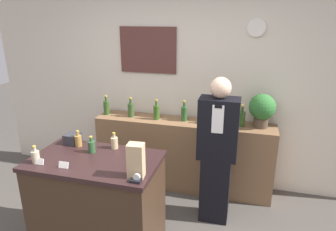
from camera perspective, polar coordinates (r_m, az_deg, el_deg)
back_wall at (r=3.89m, az=1.48°, el=6.44°), size 5.20×0.09×2.70m
back_shelf at (r=3.92m, az=2.83°, el=-7.41°), size 2.25×0.39×0.92m
display_counter at (r=3.03m, az=-13.12°, el=-16.06°), size 1.17×0.69×0.95m
shopkeeper at (r=3.21m, az=9.31°, el=-7.00°), size 0.41×0.26×1.61m
potted_plant at (r=3.64m, az=17.49°, el=1.28°), size 0.31×0.31×0.40m
paper_bag at (r=2.39m, az=-6.12°, el=-8.56°), size 0.14×0.11×0.28m
tape_dispenser at (r=2.38m, az=-6.13°, el=-11.99°), size 0.09×0.06×0.07m
price_card_left at (r=2.84m, az=-23.36°, el=-8.04°), size 0.09×0.02×0.06m
price_card_right at (r=2.70m, az=-19.27°, el=-8.89°), size 0.09×0.02×0.06m
gift_box at (r=3.17m, az=-17.71°, el=-4.20°), size 0.14×0.15×0.10m
counter_bottle_0 at (r=2.87m, az=-23.90°, el=-7.16°), size 0.07×0.07×0.16m
counter_bottle_1 at (r=3.08m, az=-16.72°, el=-4.55°), size 0.07×0.07×0.16m
counter_bottle_2 at (r=2.91m, az=-14.36°, el=-5.71°), size 0.07×0.07×0.16m
counter_bottle_3 at (r=2.95m, az=-10.18°, el=-5.07°), size 0.07×0.07×0.16m
shelf_bottle_0 at (r=4.05m, az=-11.64°, el=1.55°), size 0.08×0.08×0.26m
shelf_bottle_1 at (r=3.90m, az=-7.08°, el=1.15°), size 0.08×0.08×0.26m
shelf_bottle_2 at (r=3.78m, az=-2.22°, el=0.70°), size 0.08×0.08×0.26m
shelf_bottle_3 at (r=3.72m, az=3.08°, el=0.43°), size 0.08×0.08×0.26m
shelf_bottle_4 at (r=3.66m, az=8.39°, el=-0.09°), size 0.08×0.08×0.26m
shelf_bottle_5 at (r=3.65m, az=13.86°, el=-0.50°), size 0.08×0.08×0.26m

